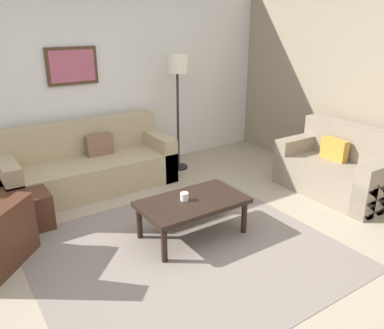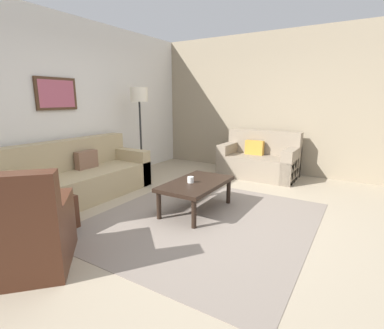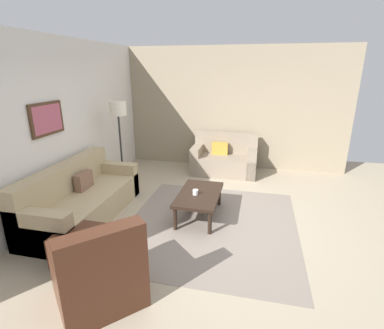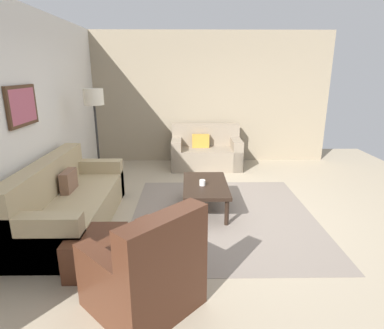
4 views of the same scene
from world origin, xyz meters
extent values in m
plane|color=tan|center=(0.00, 0.00, 0.00)|extent=(8.00, 8.00, 0.00)
cube|color=silver|center=(0.00, 2.60, 1.40)|extent=(6.00, 0.12, 2.80)
cube|color=gray|center=(0.00, 0.00, 0.00)|extent=(2.82, 2.56, 0.01)
cube|color=tan|center=(-0.23, 2.00, 0.21)|extent=(2.20, 0.89, 0.42)
cube|color=tan|center=(-0.23, 2.33, 0.44)|extent=(2.20, 0.24, 0.88)
cube|color=tan|center=(-1.23, 2.00, 0.31)|extent=(0.20, 0.89, 0.62)
cube|color=tan|center=(0.77, 2.00, 0.31)|extent=(0.20, 0.89, 0.62)
cube|color=brown|center=(-0.04, 2.11, 0.56)|extent=(0.36, 0.12, 0.28)
cube|color=gray|center=(2.39, 0.11, 0.21)|extent=(0.83, 1.44, 0.42)
cube|color=gray|center=(2.68, 0.11, 0.44)|extent=(0.24, 1.44, 0.88)
cube|color=gray|center=(2.39, 0.73, 0.31)|extent=(0.83, 0.20, 0.62)
cube|color=gray|center=(2.39, -0.52, 0.31)|extent=(0.83, 0.20, 0.62)
cube|color=gold|center=(2.46, 0.22, 0.56)|extent=(0.12, 0.36, 0.28)
cube|color=#4C2819|center=(-1.51, 0.68, 0.30)|extent=(0.67, 0.69, 0.60)
cube|color=#4C2819|center=(-1.22, 1.44, 0.20)|extent=(0.56, 0.56, 0.40)
cylinder|color=black|center=(-0.26, -0.02, 0.18)|extent=(0.06, 0.06, 0.36)
cylinder|color=black|center=(0.72, -0.02, 0.18)|extent=(0.06, 0.06, 0.36)
cylinder|color=black|center=(-0.26, 0.50, 0.18)|extent=(0.06, 0.06, 0.36)
cylinder|color=black|center=(0.72, 0.50, 0.18)|extent=(0.06, 0.06, 0.36)
cube|color=black|center=(0.23, 0.24, 0.39)|extent=(1.10, 0.64, 0.05)
cylinder|color=white|center=(0.16, 0.29, 0.45)|extent=(0.09, 0.09, 0.08)
cylinder|color=black|center=(1.16, 2.02, 0.01)|extent=(0.28, 0.28, 0.03)
cylinder|color=#262626|center=(1.16, 2.02, 0.72)|extent=(0.04, 0.04, 1.45)
cylinder|color=beige|center=(1.16, 2.02, 1.58)|extent=(0.32, 0.32, 0.26)
cube|color=#472D1C|center=(-0.18, 2.52, 1.58)|extent=(0.68, 0.04, 0.49)
cube|color=#B15367|center=(-0.18, 2.50, 1.58)|extent=(0.60, 0.01, 0.41)
camera|label=1|loc=(-1.78, -2.76, 2.16)|focal=36.27mm
camera|label=2|loc=(-2.96, -1.64, 1.50)|focal=26.75mm
camera|label=3|loc=(-3.93, -0.61, 2.30)|focal=27.15mm
camera|label=4|loc=(-4.11, 0.50, 1.99)|focal=29.71mm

